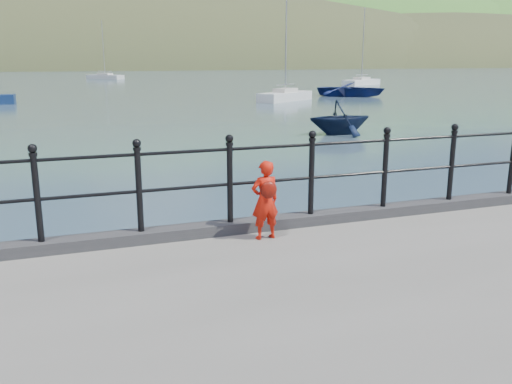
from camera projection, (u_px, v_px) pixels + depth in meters
name	position (u px, v px, depth m)	size (l,w,h in m)	color
ground	(267.00, 290.00, 7.97)	(600.00, 600.00, 0.00)	#2D4251
kerb	(271.00, 223.00, 7.57)	(60.00, 0.30, 0.15)	#28282B
railing	(272.00, 170.00, 7.39)	(18.11, 0.11, 1.20)	black
far_shore	(158.00, 118.00, 244.80)	(830.00, 200.00, 156.00)	#333A21
child	(265.00, 200.00, 7.01)	(0.40, 0.32, 1.04)	red
launch_blue	(351.00, 89.00, 48.71)	(4.27, 5.98, 1.24)	navy
launch_navy	(340.00, 117.00, 24.12)	(2.52, 2.92, 1.54)	black
sailboat_far	(361.00, 82.00, 69.81)	(6.86, 5.19, 9.76)	white
sailboat_near	(285.00, 97.00, 43.52)	(5.73, 4.74, 8.14)	white
sailboat_deep	(105.00, 77.00, 89.76)	(5.96, 5.92, 9.51)	silver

